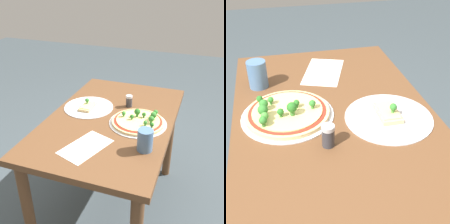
{
  "view_description": "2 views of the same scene",
  "coord_description": "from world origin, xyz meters",
  "views": [
    {
      "loc": [
        1.34,
        0.48,
        1.51
      ],
      "look_at": [
        -0.04,
        -0.01,
        0.73
      ],
      "focal_mm": 45.0,
      "sensor_mm": 36.0,
      "label": 1
    },
    {
      "loc": [
        -0.91,
        0.19,
        1.34
      ],
      "look_at": [
        -0.04,
        -0.01,
        0.73
      ],
      "focal_mm": 50.0,
      "sensor_mm": 36.0,
      "label": 2
    }
  ],
  "objects": [
    {
      "name": "ground_plane",
      "position": [
        0.0,
        0.0,
        0.0
      ],
      "size": [
        8.0,
        8.0,
        0.0
      ],
      "primitive_type": "plane",
      "color": "#3D474C"
    },
    {
      "name": "pizza_tray_whole",
      "position": [
        0.01,
        0.17,
        0.73
      ],
      "size": [
        0.32,
        0.32,
        0.07
      ],
      "color": "silver",
      "rests_on": "dining_table"
    },
    {
      "name": "pizza_tray_slice",
      "position": [
        -0.08,
        -0.18,
        0.72
      ],
      "size": [
        0.31,
        0.31,
        0.06
      ],
      "color": "silver",
      "rests_on": "dining_table"
    },
    {
      "name": "dining_table",
      "position": [
        0.0,
        0.0,
        0.6
      ],
      "size": [
        1.09,
        0.71,
        0.71
      ],
      "color": "brown",
      "rests_on": "ground_plane"
    },
    {
      "name": "condiment_shaker",
      "position": [
        -0.18,
        0.05,
        0.75
      ],
      "size": [
        0.04,
        0.04,
        0.07
      ],
      "color": "#333338",
      "rests_on": "dining_table"
    },
    {
      "name": "paper_menu",
      "position": [
        0.32,
        -0.02,
        0.71
      ],
      "size": [
        0.29,
        0.23,
        0.0
      ],
      "primitive_type": "cube",
      "rotation": [
        0.0,
        0.0,
        -0.34
      ],
      "color": "white",
      "rests_on": "dining_table"
    },
    {
      "name": "drinking_cup",
      "position": [
        0.24,
        0.26,
        0.77
      ],
      "size": [
        0.08,
        0.08,
        0.11
      ],
      "primitive_type": "cylinder",
      "color": "#4C7099",
      "rests_on": "dining_table"
    }
  ]
}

